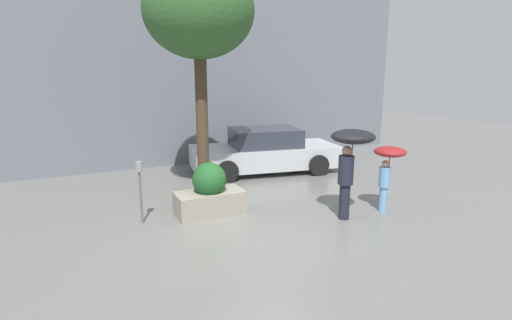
{
  "coord_description": "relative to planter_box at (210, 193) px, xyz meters",
  "views": [
    {
      "loc": [
        -3.23,
        -6.53,
        3.06
      ],
      "look_at": [
        0.73,
        1.6,
        1.05
      ],
      "focal_mm": 28.0,
      "sensor_mm": 36.0,
      "label": 1
    }
  ],
  "objects": [
    {
      "name": "planter_box",
      "position": [
        0.0,
        0.0,
        0.0
      ],
      "size": [
        1.47,
        0.74,
        1.15
      ],
      "color": "gray",
      "rests_on": "ground"
    },
    {
      "name": "ground_plane",
      "position": [
        0.5,
        -1.39,
        -0.48
      ],
      "size": [
        40.0,
        40.0,
        0.0
      ],
      "primitive_type": "plane",
      "color": "slate"
    },
    {
      "name": "person_adult",
      "position": [
        2.55,
        -1.52,
        0.99
      ],
      "size": [
        0.9,
        0.9,
        1.9
      ],
      "rotation": [
        0.0,
        0.0,
        0.05
      ],
      "color": "#1E1E2D",
      "rests_on": "ground"
    },
    {
      "name": "building_facade",
      "position": [
        0.5,
        5.11,
        2.52
      ],
      "size": [
        18.0,
        0.3,
        6.0
      ],
      "color": "slate",
      "rests_on": "ground"
    },
    {
      "name": "parking_meter",
      "position": [
        -1.44,
        0.09,
        0.45
      ],
      "size": [
        0.14,
        0.14,
        1.3
      ],
      "color": "#595B60",
      "rests_on": "ground"
    },
    {
      "name": "street_tree",
      "position": [
        0.34,
        1.4,
        3.9
      ],
      "size": [
        2.59,
        2.59,
        5.53
      ],
      "color": "#423323",
      "rests_on": "ground"
    },
    {
      "name": "person_child",
      "position": [
        3.6,
        -1.53,
        0.66
      ],
      "size": [
        0.7,
        0.7,
        1.46
      ],
      "rotation": [
        0.0,
        0.0,
        -0.04
      ],
      "color": "#669ED1",
      "rests_on": "ground"
    },
    {
      "name": "parked_car_near",
      "position": [
        2.84,
        2.9,
        0.14
      ],
      "size": [
        4.75,
        2.62,
        1.35
      ],
      "rotation": [
        0.0,
        0.0,
        1.4
      ],
      "color": "#B7BCC1",
      "rests_on": "ground"
    }
  ]
}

